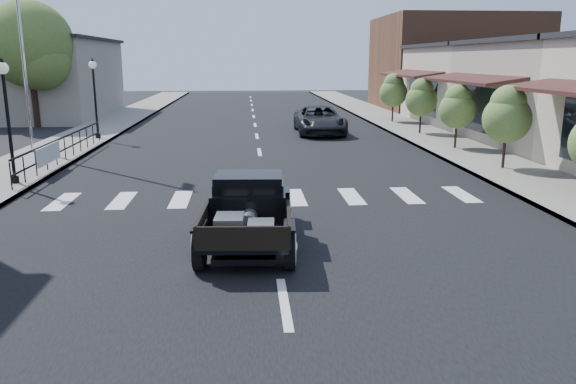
{
  "coord_description": "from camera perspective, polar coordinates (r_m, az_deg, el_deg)",
  "views": [
    {
      "loc": [
        -0.57,
        -11.27,
        3.81
      ],
      "look_at": [
        0.33,
        0.56,
        1.0
      ],
      "focal_mm": 35.0,
      "sensor_mm": 36.0,
      "label": 1
    }
  ],
  "objects": [
    {
      "name": "ground",
      "position": [
        11.92,
        -1.38,
        -5.33
      ],
      "size": [
        120.0,
        120.0,
        0.0
      ],
      "primitive_type": "plane",
      "color": "black",
      "rests_on": "ground"
    },
    {
      "name": "road",
      "position": [
        26.55,
        -3.08,
        5.09
      ],
      "size": [
        14.0,
        80.0,
        0.02
      ],
      "primitive_type": "cube",
      "color": "black",
      "rests_on": "ground"
    },
    {
      "name": "road_markings",
      "position": [
        21.62,
        -2.77,
        3.16
      ],
      "size": [
        12.0,
        60.0,
        0.06
      ],
      "primitive_type": null,
      "color": "silver",
      "rests_on": "ground"
    },
    {
      "name": "sidewalk_left",
      "position": [
        27.7,
        -21.01,
        4.7
      ],
      "size": [
        3.0,
        80.0,
        0.15
      ],
      "primitive_type": "cube",
      "color": "gray",
      "rests_on": "ground"
    },
    {
      "name": "sidewalk_right",
      "position": [
        28.05,
        14.63,
        5.25
      ],
      "size": [
        3.0,
        80.0,
        0.15
      ],
      "primitive_type": "cube",
      "color": "gray",
      "rests_on": "ground"
    },
    {
      "name": "low_building_left",
      "position": [
        41.86,
        -24.94,
        10.33
      ],
      "size": [
        10.0,
        12.0,
        5.0
      ],
      "primitive_type": "cube",
      "color": "#A59C8A",
      "rests_on": "ground"
    },
    {
      "name": "storefront_far",
      "position": [
        36.77,
        21.05,
        10.03
      ],
      "size": [
        10.0,
        9.0,
        4.5
      ],
      "primitive_type": "cube",
      "color": "beige",
      "rests_on": "ground"
    },
    {
      "name": "far_building_right",
      "position": [
        46.16,
        16.42,
        12.42
      ],
      "size": [
        11.0,
        10.0,
        7.0
      ],
      "primitive_type": "cube",
      "color": "brown",
      "rests_on": "ground"
    },
    {
      "name": "railing",
      "position": [
        22.54,
        -21.74,
        4.32
      ],
      "size": [
        0.08,
        10.0,
        1.0
      ],
      "primitive_type": null,
      "color": "black",
      "rests_on": "sidewalk_left"
    },
    {
      "name": "banner",
      "position": [
        20.66,
        -23.08,
        2.9
      ],
      "size": [
        0.04,
        2.2,
        0.6
      ],
      "primitive_type": null,
      "color": "silver",
      "rests_on": "sidewalk_left"
    },
    {
      "name": "lamp_post_b",
      "position": [
        18.74,
        -26.54,
        6.41
      ],
      "size": [
        0.36,
        0.36,
        3.71
      ],
      "primitive_type": null,
      "color": "black",
      "rests_on": "sidewalk_left"
    },
    {
      "name": "lamp_post_c",
      "position": [
        28.22,
        -19.0,
        8.95
      ],
      "size": [
        0.36,
        0.36,
        3.71
      ],
      "primitive_type": null,
      "color": "black",
      "rests_on": "sidewalk_left"
    },
    {
      "name": "flagpole",
      "position": [
        24.91,
        -25.77,
        16.75
      ],
      "size": [
        0.12,
        0.12,
        11.38
      ],
      "primitive_type": "cylinder",
      "color": "silver",
      "rests_on": "sidewalk_left"
    },
    {
      "name": "big_tree_far",
      "position": [
        35.35,
        -24.61,
        11.68
      ],
      "size": [
        4.79,
        4.79,
        7.04
      ],
      "primitive_type": null,
      "color": "#4C632A",
      "rests_on": "ground"
    },
    {
      "name": "small_tree_b",
      "position": [
        20.63,
        21.27,
        6.02
      ],
      "size": [
        1.63,
        1.63,
        2.72
      ],
      "primitive_type": null,
      "color": "#577536",
      "rests_on": "sidewalk_right"
    },
    {
      "name": "small_tree_c",
      "position": [
        24.79,
        16.78,
        7.26
      ],
      "size": [
        1.53,
        1.53,
        2.56
      ],
      "primitive_type": null,
      "color": "#577536",
      "rests_on": "sidewalk_right"
    },
    {
      "name": "small_tree_d",
      "position": [
        29.42,
        13.36,
        8.42
      ],
      "size": [
        1.59,
        1.59,
        2.65
      ],
      "primitive_type": null,
      "color": "#577536",
      "rests_on": "sidewalk_right"
    },
    {
      "name": "small_tree_e",
      "position": [
        34.66,
        10.63,
        9.33
      ],
      "size": [
        1.65,
        1.65,
        2.75
      ],
      "primitive_type": null,
      "color": "#577536",
      "rests_on": "sidewalk_right"
    },
    {
      "name": "hotrod_pickup",
      "position": [
        11.75,
        -4.03,
        -1.8
      ],
      "size": [
        2.28,
        4.45,
        1.5
      ],
      "primitive_type": null,
      "rotation": [
        0.0,
        0.0,
        -0.06
      ],
      "color": "black",
      "rests_on": "ground"
    },
    {
      "name": "second_car",
      "position": [
        29.47,
        3.22,
        7.29
      ],
      "size": [
        2.41,
        5.17,
        1.43
      ],
      "primitive_type": "imported",
      "rotation": [
        0.0,
        0.0,
        -0.01
      ],
      "color": "black",
      "rests_on": "ground"
    }
  ]
}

